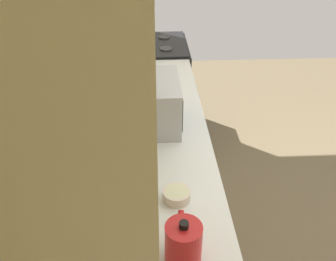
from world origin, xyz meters
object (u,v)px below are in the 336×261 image
bowl (177,194)px  microwave (149,103)px  kettle (183,243)px  oven_range (153,88)px

bowl → microwave: bearing=9.5°
microwave → kettle: 1.02m
kettle → microwave: bearing=6.4°
bowl → kettle: (-0.33, 0.00, 0.06)m
microwave → oven_range: bearing=-1.5°
oven_range → kettle: 2.44m
microwave → bowl: size_ratio=3.41×
oven_range → bowl: oven_range is taller
microwave → bowl: 0.70m
oven_range → bowl: 2.10m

